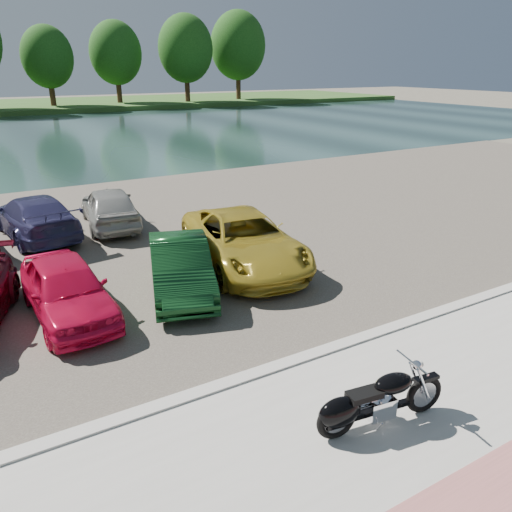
# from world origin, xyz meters

# --- Properties ---
(ground) EXTENTS (200.00, 200.00, 0.00)m
(ground) POSITION_xyz_m (0.00, 0.00, 0.00)
(ground) COLOR #595447
(ground) RESTS_ON ground
(promenade) EXTENTS (60.00, 6.00, 0.10)m
(promenade) POSITION_xyz_m (0.00, -1.00, 0.05)
(promenade) COLOR #A6A49C
(promenade) RESTS_ON ground
(kerb) EXTENTS (60.00, 0.30, 0.14)m
(kerb) POSITION_xyz_m (0.00, 2.00, 0.07)
(kerb) COLOR #A6A49C
(kerb) RESTS_ON ground
(parking_lot) EXTENTS (60.00, 18.00, 0.04)m
(parking_lot) POSITION_xyz_m (0.00, 11.00, 0.02)
(parking_lot) COLOR #443E37
(parking_lot) RESTS_ON ground
(river) EXTENTS (120.00, 40.00, 0.00)m
(river) POSITION_xyz_m (0.00, 40.00, 0.00)
(river) COLOR #1A2F2C
(river) RESTS_ON ground
(far_trees) EXTENTS (70.25, 10.68, 12.52)m
(far_trees) POSITION_xyz_m (4.36, 65.79, 7.49)
(far_trees) COLOR #3A2215
(far_trees) RESTS_ON far_bank
(motorcycle) EXTENTS (2.32, 0.77, 1.05)m
(motorcycle) POSITION_xyz_m (-0.37, -0.16, 0.56)
(motorcycle) COLOR black
(motorcycle) RESTS_ON promenade
(car_4) EXTENTS (1.79, 4.06, 1.36)m
(car_4) POSITION_xyz_m (-3.67, 6.26, 0.72)
(car_4) COLOR red
(car_4) RESTS_ON parking_lot
(car_5) EXTENTS (2.59, 4.37, 1.36)m
(car_5) POSITION_xyz_m (-0.91, 6.26, 0.72)
(car_5) COLOR #0F3918
(car_5) RESTS_ON parking_lot
(car_6) EXTENTS (3.28, 5.76, 1.52)m
(car_6) POSITION_xyz_m (1.33, 6.99, 0.80)
(car_6) COLOR gold
(car_6) RESTS_ON parking_lot
(car_11) EXTENTS (2.61, 5.09, 1.41)m
(car_11) POSITION_xyz_m (-3.47, 12.77, 0.75)
(car_11) COLOR navy
(car_11) RESTS_ON parking_lot
(car_12) EXTENTS (2.16, 4.40, 1.44)m
(car_12) POSITION_xyz_m (-0.99, 12.69, 0.76)
(car_12) COLOR #9C9D98
(car_12) RESTS_ON parking_lot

